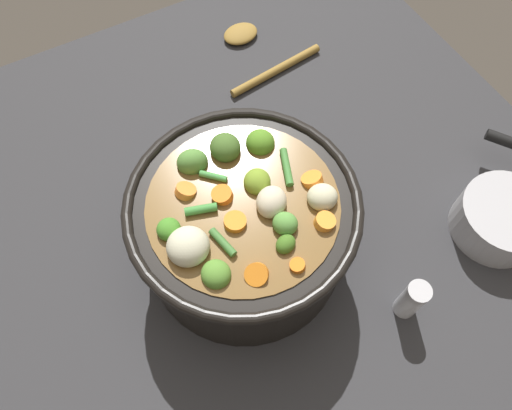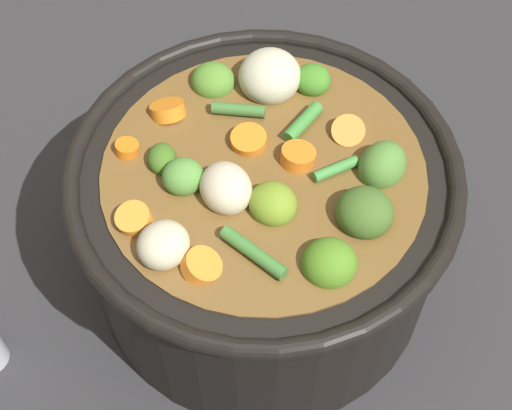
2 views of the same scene
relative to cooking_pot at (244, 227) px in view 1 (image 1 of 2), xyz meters
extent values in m
plane|color=#2D2D30|center=(0.00, 0.00, -0.08)|extent=(1.10, 1.10, 0.00)
cylinder|color=black|center=(0.00, 0.00, -0.01)|extent=(0.29, 0.29, 0.15)
torus|color=black|center=(0.00, 0.00, 0.06)|extent=(0.30, 0.30, 0.01)
cylinder|color=brown|center=(0.00, 0.00, 0.00)|extent=(0.24, 0.24, 0.14)
ellipsoid|color=#518723|center=(0.07, -0.06, 0.07)|extent=(0.05, 0.05, 0.03)
ellipsoid|color=#436628|center=(0.08, -0.02, 0.07)|extent=(0.04, 0.04, 0.03)
ellipsoid|color=#518537|center=(0.08, 0.03, 0.07)|extent=(0.04, 0.05, 0.04)
ellipsoid|color=#416D21|center=(-0.07, -0.02, 0.07)|extent=(0.03, 0.03, 0.02)
ellipsoid|color=#558A31|center=(-0.07, 0.07, 0.07)|extent=(0.04, 0.04, 0.03)
ellipsoid|color=#438628|center=(0.01, 0.09, 0.07)|extent=(0.04, 0.04, 0.02)
ellipsoid|color=olive|center=(0.02, -0.03, 0.07)|extent=(0.05, 0.05, 0.03)
ellipsoid|color=#57933E|center=(-0.05, -0.03, 0.07)|extent=(0.04, 0.04, 0.03)
cylinder|color=orange|center=(0.05, 0.05, 0.07)|extent=(0.03, 0.03, 0.02)
cylinder|color=orange|center=(-0.09, 0.03, 0.07)|extent=(0.04, 0.04, 0.02)
cylinder|color=orange|center=(-0.07, -0.07, 0.07)|extent=(0.03, 0.03, 0.02)
cylinder|color=orange|center=(-0.01, -0.09, 0.07)|extent=(0.04, 0.03, 0.02)
cylinder|color=orange|center=(-0.02, 0.02, 0.07)|extent=(0.03, 0.03, 0.01)
cylinder|color=orange|center=(-0.10, -0.02, 0.07)|extent=(0.03, 0.03, 0.01)
cylinder|color=orange|center=(0.02, 0.02, 0.07)|extent=(0.04, 0.04, 0.02)
ellipsoid|color=beige|center=(-0.02, -0.03, 0.07)|extent=(0.06, 0.06, 0.03)
ellipsoid|color=beige|center=(-0.04, -0.09, 0.07)|extent=(0.05, 0.05, 0.03)
ellipsoid|color=beige|center=(-0.02, 0.08, 0.08)|extent=(0.06, 0.06, 0.04)
cylinder|color=#407534|center=(-0.04, 0.05, 0.07)|extent=(0.04, 0.02, 0.01)
cylinder|color=#417F37|center=(0.02, -0.07, 0.07)|extent=(0.05, 0.03, 0.01)
cylinder|color=#3F8B3A|center=(0.02, 0.05, 0.07)|extent=(0.02, 0.04, 0.01)
cylinder|color=#449141|center=(0.05, 0.02, 0.07)|extent=(0.03, 0.03, 0.01)
ellipsoid|color=olive|center=(0.40, -0.21, -0.07)|extent=(0.06, 0.08, 0.02)
cylinder|color=olive|center=(0.29, -0.22, -0.07)|extent=(0.04, 0.20, 0.01)
cylinder|color=silver|center=(-0.19, -0.16, -0.05)|extent=(0.03, 0.03, 0.07)
cylinder|color=#B7B7BC|center=(-0.19, -0.16, -0.01)|extent=(0.03, 0.03, 0.01)
cylinder|color=#ADADB2|center=(-0.15, -0.35, -0.05)|extent=(0.13, 0.13, 0.06)
camera|label=1|loc=(-0.25, 0.12, 0.59)|focal=33.47mm
camera|label=2|loc=(0.11, -0.33, 0.52)|focal=53.55mm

